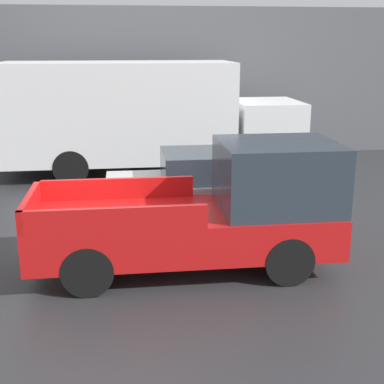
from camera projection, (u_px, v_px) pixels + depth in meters
ground_plane at (102, 252)px, 10.14m from camera, size 60.00×60.00×0.00m
building_wall at (108, 84)px, 18.02m from camera, size 28.00×0.15×5.01m
pickup_truck at (214, 211)px, 9.22m from camera, size 5.21×1.94×2.22m
car at (219, 185)px, 11.85m from camera, size 4.86×1.87×1.55m
delivery_truck at (141, 115)px, 15.81m from camera, size 8.77×2.59×3.31m
newspaper_box at (106, 144)px, 18.23m from camera, size 0.45×0.40×0.99m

